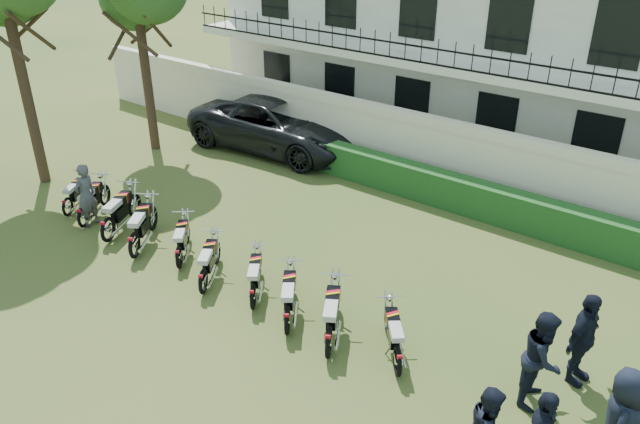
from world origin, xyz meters
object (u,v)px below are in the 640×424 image
Objects in this scene: officer_4 at (543,358)px; motorcycle_5 at (203,276)px; suv at (278,125)px; motorcycle_1 at (83,211)px; officer_5 at (583,339)px; motorcycle_2 at (107,224)px; motorcycle_4 at (178,252)px; motorcycle_6 at (253,291)px; motorcycle_0 at (67,202)px; motorcycle_7 at (287,315)px; motorcycle_8 at (329,336)px; motorcycle_9 at (398,355)px; officer_3 at (621,420)px; motorcycle_3 at (133,239)px; inspector at (86,195)px.

motorcycle_5 is at bearing 94.83° from officer_4.
motorcycle_1 is at bearing 172.19° from suv.
officer_5 is at bearing -15.88° from motorcycle_5.
motorcycle_4 is (2.45, 0.27, -0.08)m from motorcycle_2.
motorcycle_2 is 1.04× the size of officer_4.
motorcycle_1 is at bearing 143.64° from motorcycle_6.
motorcycle_0 is 13.15m from officer_4.
officer_5 is (12.55, 2.14, 0.46)m from motorcycle_1.
motorcycle_7 is 5.66m from officer_5.
motorcycle_7 is (8.33, -0.24, 0.06)m from motorcycle_0.
motorcycle_8 is 0.28× the size of suv.
motorcycle_5 is at bearing 144.15° from motorcycle_9.
officer_3 is at bearing -23.89° from motorcycle_8.
officer_3 reaches higher than motorcycle_9.
suv is 3.38× the size of officer_5.
motorcycle_4 is at bearing 138.62° from motorcycle_7.
motorcycle_3 is 10.41m from officer_5.
officer_3 is at bearing -30.58° from motorcycle_7.
motorcycle_7 reaches higher than motorcycle_4.
motorcycle_4 is 0.80× the size of inspector.
motorcycle_9 is at bearing -29.04° from motorcycle_0.
officer_4 is 0.99× the size of officer_5.
motorcycle_4 is 0.76× the size of officer_3.
motorcycle_0 is 0.85× the size of inspector.
motorcycle_1 is 7.69m from suv.
motorcycle_3 is 4.97m from motorcycle_7.
suv is at bearing 70.85° from motorcycle_3.
officer_3 reaches higher than motorcycle_0.
motorcycle_1 is 0.93× the size of officer_4.
motorcycle_0 is at bearing 141.14° from motorcycle_4.
motorcycle_9 is 9.84m from inspector.
motorcycle_0 is 7.69m from suv.
motorcycle_6 is (1.30, 0.26, -0.02)m from motorcycle_5.
motorcycle_6 is (2.56, -0.12, 0.00)m from motorcycle_4.
officer_3 reaches higher than motorcycle_3.
motorcycle_7 is (6.18, -0.06, -0.04)m from motorcycle_2.
motorcycle_3 is 1.12× the size of motorcycle_5.
motorcycle_2 is 6.18m from motorcycle_7.
motorcycle_1 is 1.08× the size of motorcycle_5.
motorcycle_6 is at bearing 133.51° from motorcycle_7.
motorcycle_1 is 1.17× the size of motorcycle_6.
inspector is at bearing 142.99° from motorcycle_5.
motorcycle_1 is 1.19× the size of motorcycle_9.
officer_5 reaches higher than motorcycle_8.
motorcycle_8 is at bearing -43.59° from motorcycle_6.
officer_4 is (2.32, 0.99, 0.48)m from motorcycle_9.
suv reaches higher than motorcycle_2.
motorcycle_5 is 1.08× the size of motorcycle_6.
inspector is at bearing 140.33° from motorcycle_4.
suv reaches higher than motorcycle_0.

